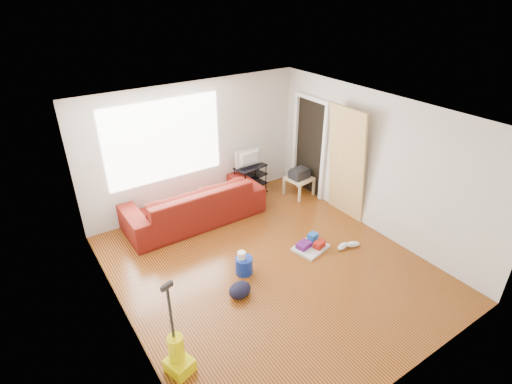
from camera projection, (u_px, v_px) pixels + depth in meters
room at (269, 194)px, 5.99m from camera, size 4.51×5.01×2.51m
sofa at (196, 220)px, 7.69m from camera, size 2.61×1.02×0.76m
tv_stand at (251, 180)px, 8.44m from camera, size 0.72×0.49×0.66m
tv at (250, 158)px, 8.20m from camera, size 0.63×0.08×0.36m
side_table at (299, 180)px, 8.44m from camera, size 0.56×0.56×0.40m
printer at (300, 173)px, 8.36m from camera, size 0.42×0.33×0.20m
bucket at (244, 272)px, 6.32m from camera, size 0.32×0.32×0.27m
toilet_paper at (242, 262)px, 6.23m from camera, size 0.13×0.13×0.12m
cleaning_tray at (311, 245)px, 6.86m from camera, size 0.64×0.56×0.20m
backpack at (240, 295)px, 5.87m from camera, size 0.44×0.39×0.20m
sneakers at (348, 245)px, 6.87m from camera, size 0.46×0.23×0.10m
vacuum at (178, 355)px, 4.65m from camera, size 0.34×0.37×1.27m
door_panel at (341, 214)px, 7.89m from camera, size 0.27×0.87×2.17m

